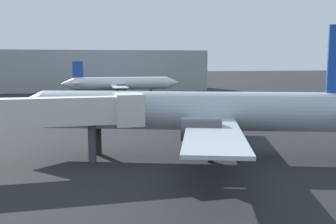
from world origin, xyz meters
name	(u,v)px	position (x,y,z in m)	size (l,w,h in m)	color
airplane_at_gate	(199,111)	(5.74, 23.01, 4.30)	(36.37, 31.12, 12.10)	#B2BCCC
airplane_distant	(121,83)	(3.60, 84.61, 3.36)	(29.17, 21.21, 8.66)	white
jet_bridge	(51,113)	(-7.45, 22.58, 4.51)	(17.70, 2.93, 6.03)	silver
terminal_building	(81,70)	(-6.29, 110.03, 5.89)	(73.08, 20.14, 11.79)	#999EA3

